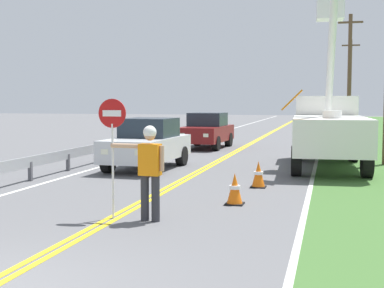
% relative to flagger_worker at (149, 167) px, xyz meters
% --- Properties ---
extents(centerline_yellow_left, '(0.11, 110.00, 0.01)m').
position_rel_flagger_worker_xyz_m(centerline_yellow_left, '(-0.86, 15.57, -1.04)').
color(centerline_yellow_left, yellow).
rests_on(centerline_yellow_left, ground).
extents(centerline_yellow_right, '(0.11, 110.00, 0.01)m').
position_rel_flagger_worker_xyz_m(centerline_yellow_right, '(-0.68, 15.57, -1.04)').
color(centerline_yellow_right, yellow).
rests_on(centerline_yellow_right, ground).
extents(edge_line_right, '(0.12, 110.00, 0.01)m').
position_rel_flagger_worker_xyz_m(edge_line_right, '(2.83, 15.57, -1.04)').
color(edge_line_right, silver).
rests_on(edge_line_right, ground).
extents(edge_line_left, '(0.12, 110.00, 0.01)m').
position_rel_flagger_worker_xyz_m(edge_line_left, '(-4.37, 15.57, -1.04)').
color(edge_line_left, silver).
rests_on(edge_line_left, ground).
extents(flagger_worker, '(1.09, 0.26, 1.83)m').
position_rel_flagger_worker_xyz_m(flagger_worker, '(0.00, 0.00, 0.00)').
color(flagger_worker, '#2D2D33').
rests_on(flagger_worker, ground).
extents(stop_sign_paddle, '(0.56, 0.04, 2.33)m').
position_rel_flagger_worker_xyz_m(stop_sign_paddle, '(-0.77, 0.04, 0.66)').
color(stop_sign_paddle, silver).
rests_on(stop_sign_paddle, ground).
extents(utility_bucket_truck, '(2.67, 6.91, 5.83)m').
position_rel_flagger_worker_xyz_m(utility_bucket_truck, '(3.23, 9.55, 0.38)').
color(utility_bucket_truck, white).
rests_on(utility_bucket_truck, ground).
extents(oncoming_sedan_nearest, '(2.06, 4.17, 1.70)m').
position_rel_flagger_worker_xyz_m(oncoming_sedan_nearest, '(-2.64, 7.48, -0.21)').
color(oncoming_sedan_nearest, silver).
rests_on(oncoming_sedan_nearest, ground).
extents(oncoming_sedan_second, '(2.06, 4.18, 1.70)m').
position_rel_flagger_worker_xyz_m(oncoming_sedan_second, '(-2.48, 15.73, -0.21)').
color(oncoming_sedan_second, maroon).
rests_on(oncoming_sedan_second, ground).
extents(utility_pole_mid, '(1.80, 0.28, 8.69)m').
position_rel_flagger_worker_xyz_m(utility_pole_mid, '(4.64, 32.52, 3.48)').
color(utility_pole_mid, brown).
rests_on(utility_pole_mid, ground).
extents(utility_pole_far, '(1.80, 0.28, 8.52)m').
position_rel_flagger_worker_xyz_m(utility_pole_far, '(5.23, 48.22, 3.40)').
color(utility_pole_far, brown).
rests_on(utility_pole_far, ground).
extents(traffic_cone_lead, '(0.40, 0.40, 0.70)m').
position_rel_flagger_worker_xyz_m(traffic_cone_lead, '(1.29, 2.03, -0.71)').
color(traffic_cone_lead, orange).
rests_on(traffic_cone_lead, ground).
extents(traffic_cone_mid, '(0.40, 0.40, 0.70)m').
position_rel_flagger_worker_xyz_m(traffic_cone_mid, '(1.49, 4.49, -0.71)').
color(traffic_cone_mid, orange).
rests_on(traffic_cone_mid, ground).
extents(guardrail_left_shoulder, '(0.10, 32.00, 0.71)m').
position_rel_flagger_worker_xyz_m(guardrail_left_shoulder, '(-4.97, 12.00, -0.53)').
color(guardrail_left_shoulder, '#9EA0A3').
rests_on(guardrail_left_shoulder, ground).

